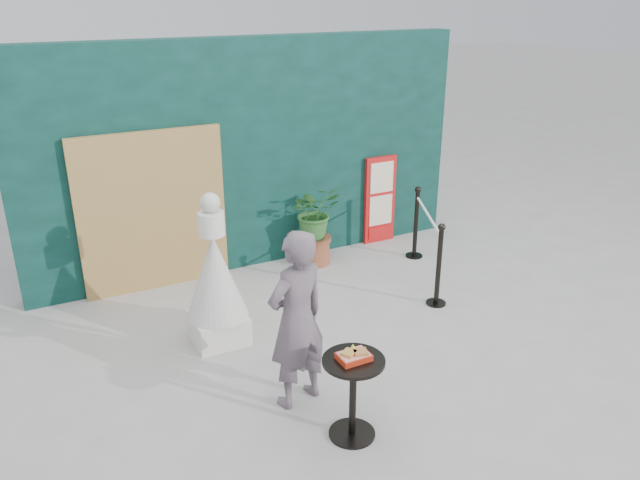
# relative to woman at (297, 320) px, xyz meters

# --- Properties ---
(ground) EXTENTS (60.00, 60.00, 0.00)m
(ground) POSITION_rel_woman_xyz_m (0.86, 0.02, -0.84)
(ground) COLOR #ADAAA5
(ground) RESTS_ON ground
(back_wall) EXTENTS (6.00, 0.30, 3.00)m
(back_wall) POSITION_rel_woman_xyz_m (0.86, 3.17, 0.66)
(back_wall) COLOR black
(back_wall) RESTS_ON ground
(bamboo_fence) EXTENTS (1.80, 0.08, 2.00)m
(bamboo_fence) POSITION_rel_woman_xyz_m (-0.54, 2.96, 0.16)
(bamboo_fence) COLOR tan
(bamboo_fence) RESTS_ON ground
(woman) EXTENTS (0.70, 0.55, 1.68)m
(woman) POSITION_rel_woman_xyz_m (0.00, 0.00, 0.00)
(woman) COLOR #665760
(woman) RESTS_ON ground
(menu_board) EXTENTS (0.50, 0.07, 1.30)m
(menu_board) POSITION_rel_woman_xyz_m (2.76, 2.97, -0.19)
(menu_board) COLOR red
(menu_board) RESTS_ON ground
(statue) EXTENTS (0.65, 0.65, 1.67)m
(statue) POSITION_rel_woman_xyz_m (-0.30, 1.35, -0.16)
(statue) COLOR white
(statue) RESTS_ON ground
(cafe_table) EXTENTS (0.52, 0.52, 0.75)m
(cafe_table) POSITION_rel_woman_xyz_m (0.20, -0.65, -0.34)
(cafe_table) COLOR black
(cafe_table) RESTS_ON ground
(food_basket) EXTENTS (0.26, 0.19, 0.11)m
(food_basket) POSITION_rel_woman_xyz_m (0.20, -0.65, -0.05)
(food_basket) COLOR #B32B13
(food_basket) RESTS_ON cafe_table
(planter) EXTENTS (0.66, 0.57, 1.12)m
(planter) POSITION_rel_woman_xyz_m (1.54, 2.68, -0.19)
(planter) COLOR brown
(planter) RESTS_ON ground
(stanchion_barrier) EXTENTS (0.84, 1.54, 1.03)m
(stanchion_barrier) POSITION_rel_woman_xyz_m (2.60, 1.59, -0.35)
(stanchion_barrier) COLOR black
(stanchion_barrier) RESTS_ON ground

